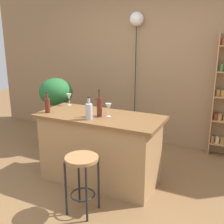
# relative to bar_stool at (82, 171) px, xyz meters

# --- Properties ---
(ground) EXTENTS (12.00, 12.00, 0.00)m
(ground) POSITION_rel_bar_stool_xyz_m (-0.16, 0.38, -0.48)
(ground) COLOR brown
(back_wall) EXTENTS (6.40, 0.10, 2.80)m
(back_wall) POSITION_rel_bar_stool_xyz_m (-0.16, 2.33, 0.92)
(back_wall) COLOR #997551
(back_wall) RESTS_ON ground
(kitchen_counter) EXTENTS (1.57, 0.70, 0.89)m
(kitchen_counter) POSITION_rel_bar_stool_xyz_m (-0.16, 0.68, -0.04)
(kitchen_counter) COLOR #A87F51
(kitchen_counter) RESTS_ON ground
(bar_stool) EXTENTS (0.35, 0.35, 0.64)m
(bar_stool) POSITION_rel_bar_stool_xyz_m (0.00, 0.00, 0.00)
(bar_stool) COLOR black
(bar_stool) RESTS_ON ground
(plant_stool) EXTENTS (0.30, 0.30, 0.42)m
(plant_stool) POSITION_rel_bar_stool_xyz_m (-1.30, 1.32, -0.27)
(plant_stool) COLOR #2D2823
(plant_stool) RESTS_ON ground
(potted_plant) EXTENTS (0.56, 0.50, 0.77)m
(potted_plant) POSITION_rel_bar_stool_xyz_m (-1.30, 1.32, 0.43)
(potted_plant) COLOR #514C47
(potted_plant) RESTS_ON plant_stool
(bottle_olive_oil) EXTENTS (0.08, 0.08, 0.27)m
(bottle_olive_oil) POSITION_rel_bar_stool_xyz_m (-0.19, 0.48, 0.51)
(bottle_olive_oil) COLOR #B2B2B7
(bottle_olive_oil) RESTS_ON kitchen_counter
(bottle_sauce_amber) EXTENTS (0.06, 0.06, 0.33)m
(bottle_sauce_amber) POSITION_rel_bar_stool_xyz_m (-0.14, 0.65, 0.53)
(bottle_sauce_amber) COLOR #5B2319
(bottle_sauce_amber) RESTS_ON kitchen_counter
(bottle_spirits_clear) EXTENTS (0.07, 0.07, 0.27)m
(bottle_spirits_clear) POSITION_rel_bar_stool_xyz_m (-0.81, 0.50, 0.51)
(bottle_spirits_clear) COLOR #5B2319
(bottle_spirits_clear) RESTS_ON kitchen_counter
(wine_glass_left) EXTENTS (0.07, 0.07, 0.16)m
(wine_glass_left) POSITION_rel_bar_stool_xyz_m (-0.78, 0.94, 0.52)
(wine_glass_left) COLOR silver
(wine_glass_left) RESTS_ON kitchen_counter
(wine_glass_center) EXTENTS (0.07, 0.07, 0.16)m
(wine_glass_center) POSITION_rel_bar_stool_xyz_m (-0.03, 0.68, 0.52)
(wine_glass_center) COLOR silver
(wine_glass_center) RESTS_ON kitchen_counter
(pendant_globe_light) EXTENTS (0.23, 0.23, 2.21)m
(pendant_globe_light) POSITION_rel_bar_stool_xyz_m (-0.29, 2.22, 1.59)
(pendant_globe_light) COLOR black
(pendant_globe_light) RESTS_ON ground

